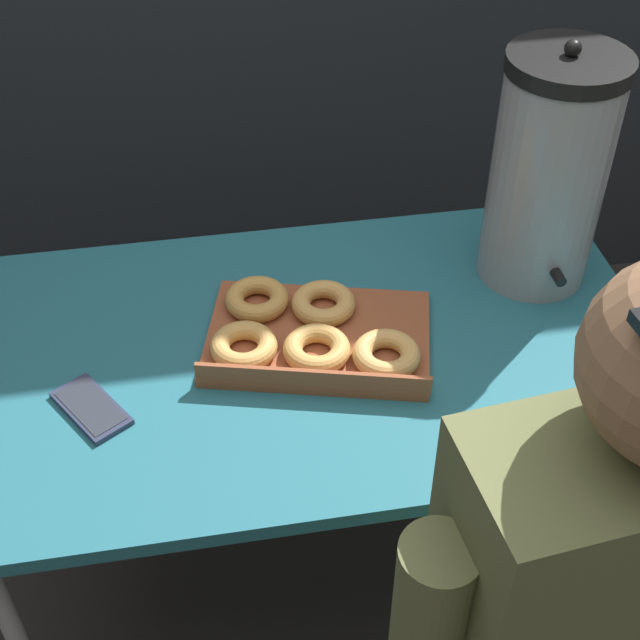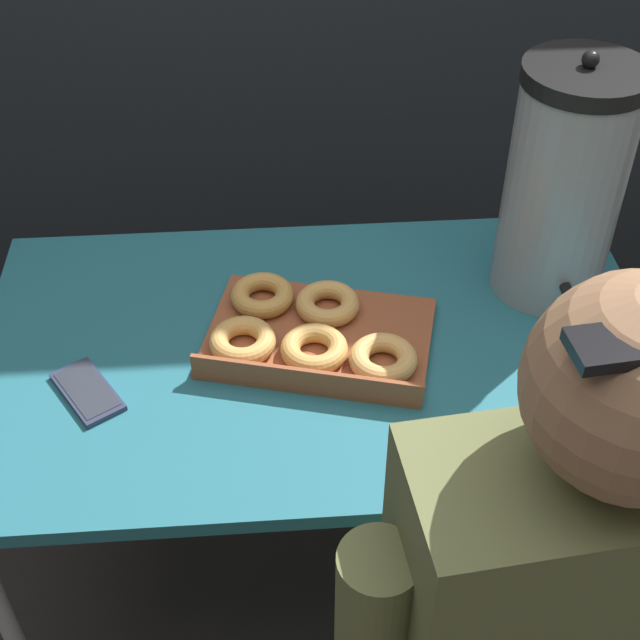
% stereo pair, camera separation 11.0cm
% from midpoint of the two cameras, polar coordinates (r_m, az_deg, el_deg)
% --- Properties ---
extents(ground_plane, '(12.00, 12.00, 0.00)m').
position_cam_midpoint_polar(ground_plane, '(2.10, 1.54, -16.30)').
color(ground_plane, '#2D2B28').
extents(folding_table, '(1.18, 0.71, 0.72)m').
position_cam_midpoint_polar(folding_table, '(1.57, 1.97, -3.15)').
color(folding_table, '#236675').
rests_on(folding_table, ground).
extents(donut_box, '(0.44, 0.35, 0.05)m').
position_cam_midpoint_polar(donut_box, '(1.53, 1.51, -0.95)').
color(donut_box, brown).
rests_on(donut_box, folding_table).
extents(coffee_urn, '(0.21, 0.23, 0.46)m').
position_cam_midpoint_polar(coffee_urn, '(1.61, 17.27, 8.23)').
color(coffee_urn, '#939399').
rests_on(coffee_urn, folding_table).
extents(cell_phone, '(0.14, 0.16, 0.01)m').
position_cam_midpoint_polar(cell_phone, '(1.49, -12.63, -4.57)').
color(cell_phone, '#2D334C').
rests_on(cell_phone, folding_table).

